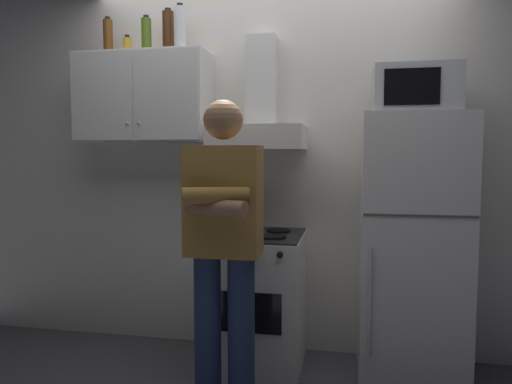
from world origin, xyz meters
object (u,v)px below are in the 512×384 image
Objects in this scene: stove_oven at (256,300)px; range_hood at (259,119)px; bottle_vodka_clear at (180,28)px; bottle_spice_jar at (127,46)px; bottle_rum_dark at (168,32)px; upper_cabinet at (144,98)px; microwave at (415,91)px; person_standing at (224,246)px; bottle_beer_brown at (108,37)px; refrigerator at (411,249)px; bottle_olive_oil at (146,35)px.

range_hood is (0.00, 0.13, 1.16)m from stove_oven.
bottle_vodka_clear is at bearing 169.35° from stove_oven.
bottle_spice_jar is 0.42× the size of bottle_rum_dark.
stove_oven is (0.80, -0.13, -1.32)m from upper_cabinet.
bottle_vodka_clear is (-1.48, 0.08, 0.46)m from microwave.
person_standing is (0.75, -0.73, -0.85)m from upper_cabinet.
bottle_beer_brown is (-0.53, 0.02, -0.03)m from bottle_vodka_clear.
refrigerator is at bearing -3.59° from bottle_spice_jar.
upper_cabinet is 0.52m from bottle_vodka_clear.
bottle_olive_oil is (-0.76, -0.03, 0.57)m from range_hood.
bottle_olive_oil reaches higher than microwave.
bottle_spice_jar is at bearing 176.97° from microwave.
bottle_rum_dark is (0.13, 0.06, 0.03)m from bottle_olive_oil.
bottle_rum_dark is (-0.63, 0.16, 1.76)m from stove_oven.
bottle_spice_jar reaches higher than refrigerator.
bottle_olive_oil reaches higher than person_standing.
microwave is 1.58× the size of bottle_vodka_clear.
range_hood reaches higher than stove_oven.
stove_oven is 1.82× the size of microwave.
bottle_rum_dark reaches higher than bottle_olive_oil.
bottle_olive_oil reaches higher than bottle_spice_jar.
bottle_vodka_clear reaches higher than bottle_beer_brown.
microwave is at bearing -2.57° from bottle_olive_oil.
bottle_olive_oil is (0.04, -0.03, 0.41)m from upper_cabinet.
refrigerator is at bearing -7.55° from range_hood.
stove_oven is at bearing -14.05° from bottle_rum_dark.
bottle_vodka_clear is 0.53m from bottle_beer_brown.
upper_cabinet is 0.55× the size of person_standing.
stove_oven is 1.02m from refrigerator.
microwave reaches higher than person_standing.
bottle_vodka_clear is at bearing -5.49° from upper_cabinet.
bottle_beer_brown is at bearing -179.95° from bottle_spice_jar.
bottle_olive_oil is at bearing -179.25° from bottle_vodka_clear.
bottle_beer_brown is at bearing 144.20° from person_standing.
refrigerator is 2.43m from bottle_beer_brown.
bottle_vodka_clear is 1.20× the size of bottle_beer_brown.
refrigerator is 6.32× the size of bottle_beer_brown.
bottle_spice_jar is at bearing -171.74° from bottle_rum_dark.
stove_oven is 1.84m from bottle_vodka_clear.
bottle_spice_jar is at bearing 0.05° from bottle_beer_brown.
range_hood reaches higher than person_standing.
stove_oven is 0.53× the size of person_standing.
bottle_beer_brown reaches higher than range_hood.
upper_cabinet is at bearing 135.74° from person_standing.
refrigerator is at bearing -89.10° from microwave.
bottle_rum_dark is at bearing 165.95° from stove_oven.
range_hood is 0.46× the size of person_standing.
bottle_vodka_clear reaches higher than bottle_rum_dark.
stove_oven is 1.89m from bottle_olive_oil.
refrigerator is at bearing 0.04° from stove_oven.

